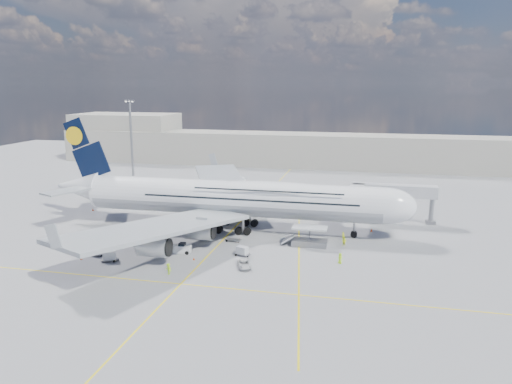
% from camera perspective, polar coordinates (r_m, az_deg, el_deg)
% --- Properties ---
extents(ground, '(300.00, 300.00, 0.00)m').
position_cam_1_polar(ground, '(96.19, -4.24, -5.94)').
color(ground, gray).
rests_on(ground, ground).
extents(taxi_line_main, '(0.25, 220.00, 0.01)m').
position_cam_1_polar(taxi_line_main, '(96.19, -4.24, -5.93)').
color(taxi_line_main, yellow).
rests_on(taxi_line_main, ground).
extents(taxi_line_cross, '(120.00, 0.25, 0.01)m').
position_cam_1_polar(taxi_line_cross, '(78.51, -8.59, -10.35)').
color(taxi_line_cross, yellow).
rests_on(taxi_line_cross, ground).
extents(taxi_line_diag, '(14.16, 99.06, 0.01)m').
position_cam_1_polar(taxi_line_diag, '(102.62, 4.93, -4.77)').
color(taxi_line_diag, yellow).
rests_on(taxi_line_diag, ground).
extents(airliner, '(77.26, 79.15, 23.71)m').
position_cam_1_polar(airliner, '(103.52, -2.55, -0.65)').
color(airliner, white).
rests_on(airliner, ground).
extents(jet_bridge, '(18.80, 12.10, 8.50)m').
position_cam_1_polar(jet_bridge, '(110.65, 13.93, -0.17)').
color(jet_bridge, '#B7B7BC').
rests_on(jet_bridge, ground).
extents(cargo_loader, '(8.53, 3.20, 3.67)m').
position_cam_1_polar(cargo_loader, '(95.18, 6.03, -5.38)').
color(cargo_loader, silver).
rests_on(cargo_loader, ground).
extents(light_mast, '(3.00, 0.70, 25.50)m').
position_cam_1_polar(light_mast, '(149.28, -14.04, 5.46)').
color(light_mast, gray).
rests_on(light_mast, ground).
extents(terminal, '(180.00, 16.00, 12.00)m').
position_cam_1_polar(terminal, '(185.81, 4.37, 4.83)').
color(terminal, '#B2AD9E').
rests_on(terminal, ground).
extents(hangar, '(40.00, 22.00, 18.00)m').
position_cam_1_polar(hangar, '(212.01, -14.57, 6.22)').
color(hangar, '#B2AD9E').
rests_on(hangar, ground).
extents(tree_line, '(160.00, 6.00, 8.00)m').
position_cam_1_polar(tree_line, '(229.07, 16.07, 5.30)').
color(tree_line, '#193814').
rests_on(tree_line, ground).
extents(dolly_row_a, '(3.24, 2.25, 1.86)m').
position_cam_1_polar(dolly_row_a, '(94.15, -17.78, -6.28)').
color(dolly_row_a, gray).
rests_on(dolly_row_a, ground).
extents(dolly_row_b, '(3.20, 2.51, 1.79)m').
position_cam_1_polar(dolly_row_b, '(90.32, -16.40, -7.01)').
color(dolly_row_b, gray).
rests_on(dolly_row_b, ground).
extents(dolly_row_c, '(3.53, 2.00, 0.51)m').
position_cam_1_polar(dolly_row_c, '(103.00, -13.66, -4.79)').
color(dolly_row_c, gray).
rests_on(dolly_row_c, ground).
extents(dolly_back, '(2.76, 1.72, 0.38)m').
position_cam_1_polar(dolly_back, '(97.92, -13.92, -5.76)').
color(dolly_back, gray).
rests_on(dolly_back, ground).
extents(dolly_nose_far, '(2.98, 2.27, 1.68)m').
position_cam_1_polar(dolly_nose_far, '(89.43, -1.58, -6.72)').
color(dolly_nose_far, gray).
rests_on(dolly_nose_far, ground).
extents(dolly_nose_near, '(3.18, 2.22, 0.42)m').
position_cam_1_polar(dolly_nose_near, '(97.49, -2.62, -5.46)').
color(dolly_nose_near, gray).
rests_on(dolly_nose_near, ground).
extents(baggage_tug, '(3.19, 1.66, 1.93)m').
position_cam_1_polar(baggage_tug, '(91.57, -8.43, -6.43)').
color(baggage_tug, silver).
rests_on(baggage_tug, ground).
extents(catering_truck_inner, '(6.87, 2.92, 4.03)m').
position_cam_1_polar(catering_truck_inner, '(116.57, -4.23, -1.70)').
color(catering_truck_inner, gray).
rests_on(catering_truck_inner, ground).
extents(catering_truck_outer, '(6.77, 3.37, 3.87)m').
position_cam_1_polar(catering_truck_outer, '(142.51, -1.94, 0.86)').
color(catering_truck_outer, gray).
rests_on(catering_truck_outer, ground).
extents(service_van, '(3.38, 4.70, 1.19)m').
position_cam_1_polar(service_van, '(83.92, -1.37, -8.25)').
color(service_van, silver).
rests_on(service_van, ground).
extents(crew_nose, '(0.72, 0.74, 1.71)m').
position_cam_1_polar(crew_nose, '(99.26, 9.94, -4.99)').
color(crew_nose, '#CEDC17').
rests_on(crew_nose, ground).
extents(crew_loader, '(1.13, 1.03, 1.90)m').
position_cam_1_polar(crew_loader, '(95.62, 10.05, -5.61)').
color(crew_loader, '#E0F319').
rests_on(crew_loader, ground).
extents(crew_wing, '(0.78, 1.18, 1.86)m').
position_cam_1_polar(crew_wing, '(104.17, -13.68, -4.29)').
color(crew_wing, '#DDFF1A').
rests_on(crew_wing, ground).
extents(crew_van, '(1.10, 1.06, 1.90)m').
position_cam_1_polar(crew_van, '(86.72, 9.59, -7.48)').
color(crew_van, '#BAFF1A').
rests_on(crew_van, ground).
extents(crew_tug, '(1.38, 1.08, 1.87)m').
position_cam_1_polar(crew_tug, '(82.13, -9.98, -8.66)').
color(crew_tug, '#B8F71A').
rests_on(crew_tug, ground).
extents(cone_nose, '(0.50, 0.50, 0.64)m').
position_cam_1_polar(cone_nose, '(106.30, 13.07, -4.27)').
color(cone_nose, '#E3460B').
rests_on(cone_nose, ground).
extents(cone_wing_left_inner, '(0.50, 0.50, 0.63)m').
position_cam_1_polar(cone_wing_left_inner, '(111.11, -2.23, -3.23)').
color(cone_wing_left_inner, '#E3460B').
rests_on(cone_wing_left_inner, ground).
extents(cone_wing_left_outer, '(0.38, 0.38, 0.48)m').
position_cam_1_polar(cone_wing_left_outer, '(136.30, -5.21, -0.38)').
color(cone_wing_left_outer, '#E3460B').
rests_on(cone_wing_left_outer, ground).
extents(cone_wing_right_inner, '(0.38, 0.38, 0.48)m').
position_cam_1_polar(cone_wing_right_inner, '(88.11, -7.12, -7.58)').
color(cone_wing_right_inner, '#E3460B').
rests_on(cone_wing_right_inner, ground).
extents(cone_wing_right_outer, '(0.42, 0.42, 0.53)m').
position_cam_1_polar(cone_wing_right_outer, '(92.88, -19.35, -7.13)').
color(cone_wing_right_outer, '#E3460B').
rests_on(cone_wing_right_outer, ground).
extents(cone_tail, '(0.46, 0.46, 0.58)m').
position_cam_1_polar(cone_tail, '(126.58, -18.14, -1.92)').
color(cone_tail, '#E3460B').
rests_on(cone_tail, ground).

